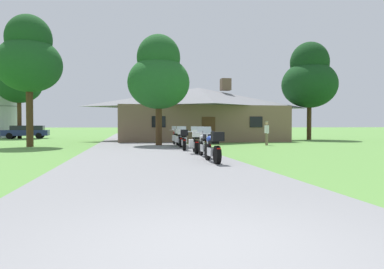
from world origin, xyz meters
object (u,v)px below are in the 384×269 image
at_px(motorcycle_green_third_in_row, 196,142).
at_px(bystander_white_shirt_near_lodge, 267,132).
at_px(motorcycle_black_fourth_in_row, 184,140).
at_px(tree_left_near, 29,57).
at_px(motorcycle_blue_nearest_to_camera, 213,147).
at_px(motorcycle_red_farthest_in_row, 177,137).
at_px(parked_navy_suv_far_left, 26,131).
at_px(tree_left_far, 19,79).
at_px(tree_by_lodge_front, 159,76).
at_px(motorcycle_silver_second_in_row, 205,144).
at_px(motorcycle_orange_fifth_in_row, 180,138).
at_px(tree_right_of_lodge, 309,78).

bearing_deg(motorcycle_green_third_in_row, bystander_white_shirt_near_lodge, 52.62).
relative_size(motorcycle_black_fourth_in_row, tree_left_near, 0.24).
height_order(motorcycle_blue_nearest_to_camera, motorcycle_red_farthest_in_row, same).
relative_size(motorcycle_blue_nearest_to_camera, parked_navy_suv_far_left, 0.44).
distance_m(motorcycle_blue_nearest_to_camera, tree_left_far, 32.98).
bearing_deg(motorcycle_red_farthest_in_row, parked_navy_suv_far_left, 127.69).
bearing_deg(motorcycle_red_farthest_in_row, motorcycle_black_fourth_in_row, -95.60).
relative_size(tree_left_far, tree_by_lodge_front, 1.26).
distance_m(motorcycle_silver_second_in_row, parked_navy_suv_far_left, 29.53).
relative_size(bystander_white_shirt_near_lodge, parked_navy_suv_far_left, 0.36).
relative_size(motorcycle_blue_nearest_to_camera, motorcycle_red_farthest_in_row, 1.00).
height_order(motorcycle_green_third_in_row, tree_left_far, tree_left_far).
xyz_separation_m(motorcycle_orange_fifth_in_row, tree_right_of_lodge, (14.31, 10.66, 5.45)).
bearing_deg(motorcycle_red_farthest_in_row, bystander_white_shirt_near_lodge, -7.43).
bearing_deg(tree_left_far, tree_left_near, -71.99).
bearing_deg(motorcycle_green_third_in_row, motorcycle_blue_nearest_to_camera, -86.95).
xyz_separation_m(bystander_white_shirt_near_lodge, parked_navy_suv_far_left, (-20.49, 16.81, -0.17)).
bearing_deg(motorcycle_silver_second_in_row, parked_navy_suv_far_left, 118.27).
xyz_separation_m(motorcycle_blue_nearest_to_camera, motorcycle_black_fourth_in_row, (-0.01, 7.02, 0.00)).
relative_size(motorcycle_green_third_in_row, tree_left_near, 0.24).
height_order(tree_left_far, parked_navy_suv_far_left, tree_left_far).
distance_m(motorcycle_black_fourth_in_row, tree_by_lodge_front, 6.55).
bearing_deg(tree_left_far, motorcycle_orange_fifth_in_row, -52.49).
relative_size(motorcycle_blue_nearest_to_camera, motorcycle_black_fourth_in_row, 1.00).
height_order(tree_left_near, tree_by_lodge_front, tree_left_near).
height_order(motorcycle_orange_fifth_in_row, tree_by_lodge_front, tree_by_lodge_front).
bearing_deg(tree_right_of_lodge, motorcycle_silver_second_in_row, -128.60).
relative_size(motorcycle_blue_nearest_to_camera, motorcycle_orange_fifth_in_row, 1.00).
relative_size(motorcycle_orange_fifth_in_row, tree_by_lodge_front, 0.27).
relative_size(motorcycle_green_third_in_row, parked_navy_suv_far_left, 0.44).
xyz_separation_m(motorcycle_red_farthest_in_row, tree_left_far, (-15.02, 17.06, 5.84)).
xyz_separation_m(motorcycle_green_third_in_row, tree_left_far, (-15.02, 24.40, 5.84)).
relative_size(motorcycle_silver_second_in_row, tree_left_near, 0.24).
bearing_deg(bystander_white_shirt_near_lodge, motorcycle_blue_nearest_to_camera, 154.06).
distance_m(motorcycle_orange_fifth_in_row, tree_by_lodge_front, 5.05).
bearing_deg(parked_navy_suv_far_left, motorcycle_blue_nearest_to_camera, -157.99).
distance_m(tree_left_near, tree_left_far, 17.33).
xyz_separation_m(motorcycle_blue_nearest_to_camera, motorcycle_green_third_in_row, (0.19, 4.48, -0.01)).
bearing_deg(motorcycle_orange_fifth_in_row, motorcycle_red_farthest_in_row, 91.87).
bearing_deg(parked_navy_suv_far_left, motorcycle_black_fourth_in_row, -150.94).
bearing_deg(motorcycle_black_fourth_in_row, tree_left_near, 156.90).
bearing_deg(motorcycle_blue_nearest_to_camera, motorcycle_orange_fifth_in_row, 88.22).
bearing_deg(tree_left_far, motorcycle_green_third_in_row, -58.39).
bearing_deg(motorcycle_red_farthest_in_row, motorcycle_green_third_in_row, -93.22).
bearing_deg(tree_left_near, motorcycle_silver_second_in_row, -46.60).
bearing_deg(tree_left_near, motorcycle_black_fourth_in_row, -29.64).
xyz_separation_m(motorcycle_green_third_in_row, tree_by_lodge_front, (-1.21, 7.47, 4.22)).
height_order(motorcycle_blue_nearest_to_camera, motorcycle_green_third_in_row, same).
xyz_separation_m(tree_left_near, tree_by_lodge_front, (8.46, -0.47, -1.04)).
bearing_deg(motorcycle_silver_second_in_row, tree_left_near, 133.14).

